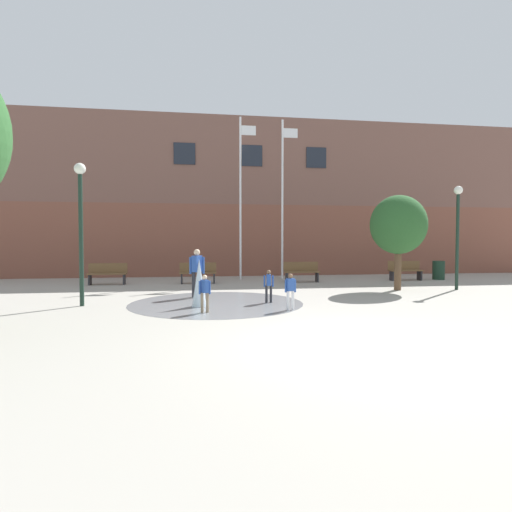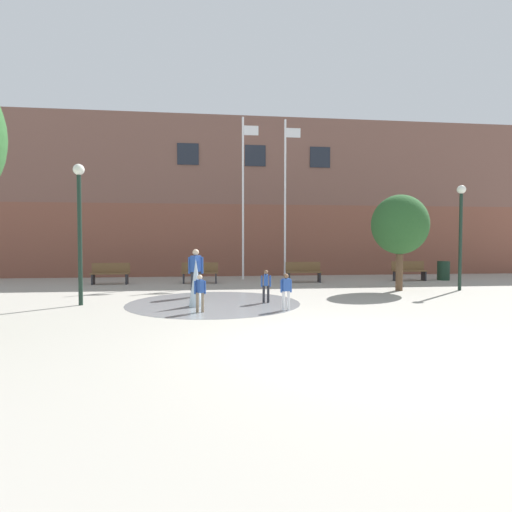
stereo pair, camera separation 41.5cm
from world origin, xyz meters
name	(u,v)px [view 1 (the left image)]	position (x,y,z in m)	size (l,w,h in m)	color
ground_plane	(358,346)	(0.00, 0.00, 0.00)	(100.00, 100.00, 0.00)	#9E998E
library_building	(245,202)	(0.00, 17.32, 4.22)	(36.00, 6.05, 8.44)	brown
splash_fountain	(208,293)	(-2.54, 4.95, 0.35)	(5.17, 5.17, 1.35)	gray
park_bench_under_left_flagpole	(107,273)	(-6.66, 10.99, 0.48)	(1.60, 0.44, 0.91)	#28282D
park_bench_center	(198,273)	(-2.84, 10.92, 0.48)	(1.60, 0.44, 0.91)	#28282D
park_bench_under_right_flagpole	(302,272)	(1.80, 10.83, 0.48)	(1.60, 0.44, 0.91)	#28282D
park_bench_near_trashcan	(405,270)	(6.88, 10.96, 0.48)	(1.60, 0.44, 0.91)	#28282D
child_in_fountain	(205,290)	(-2.65, 3.67, 0.58)	(0.31, 0.24, 0.99)	#89755B
child_running	(269,284)	(-0.72, 5.08, 0.58)	(0.31, 0.22, 0.99)	#28282D
adult_near_bench	(197,269)	(-2.86, 6.59, 0.93)	(0.50, 0.39, 1.59)	#28282D
child_with_pink_shirt	(290,289)	(-0.37, 3.73, 0.58)	(0.31, 0.19, 0.99)	silver
flagpole_left	(241,194)	(-0.77, 12.48, 4.14)	(0.80, 0.10, 7.79)	silver
flagpole_right	(283,195)	(1.29, 12.48, 4.11)	(0.80, 0.10, 7.74)	silver
lamp_post_left_lane	(81,214)	(-6.12, 5.26, 2.64)	(0.32, 0.32, 4.06)	#192D23
lamp_post_right_lane	(458,222)	(6.96, 7.26, 2.57)	(0.32, 0.32, 3.94)	#192D23
trash_can	(439,270)	(8.65, 11.05, 0.45)	(0.56, 0.56, 0.90)	#193323
street_tree_near_building	(398,225)	(4.66, 7.45, 2.46)	(2.09, 2.09, 3.58)	brown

